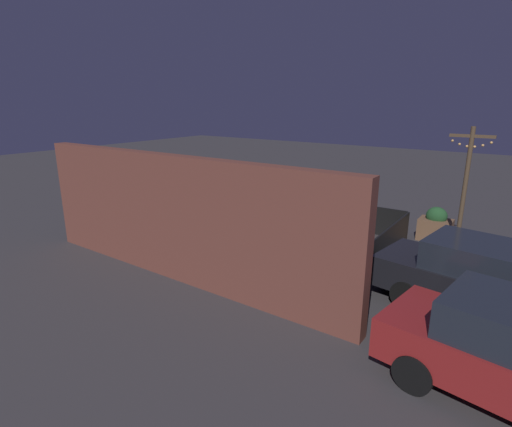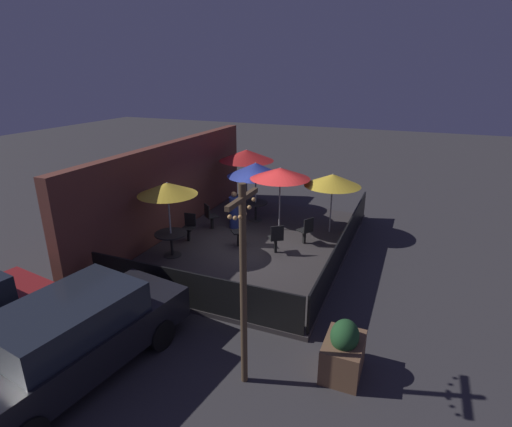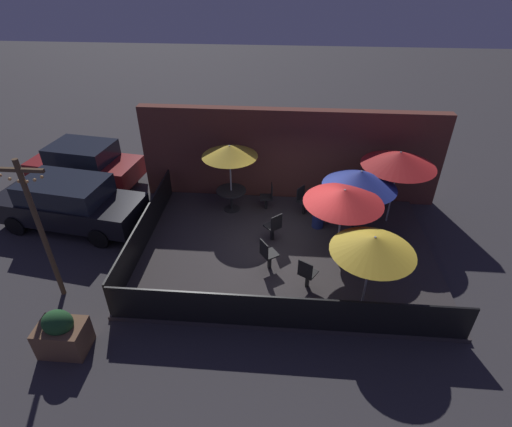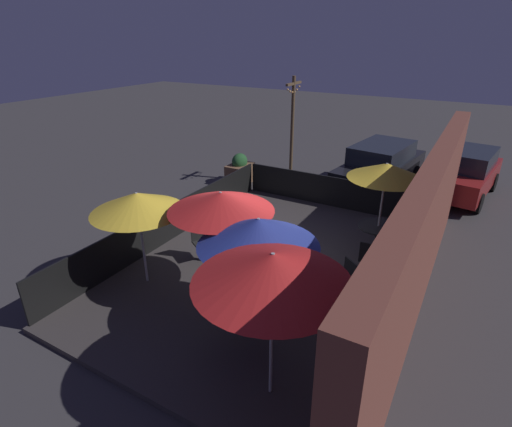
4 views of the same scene
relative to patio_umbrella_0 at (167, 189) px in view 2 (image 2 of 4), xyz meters
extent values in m
plane|color=#383538|center=(1.86, -1.99, -2.24)|extent=(60.00, 60.00, 0.00)
cube|color=#383333|center=(1.86, -1.99, -2.18)|extent=(8.36, 5.86, 0.12)
cube|color=brown|center=(1.86, 1.17, -0.64)|extent=(9.96, 0.36, 3.19)
cube|color=black|center=(1.86, -4.87, -1.64)|extent=(8.16, 0.05, 0.95)
cube|color=black|center=(-2.28, -1.99, -1.64)|extent=(0.05, 5.66, 0.95)
cylinder|color=#B2B2B7|center=(0.00, 0.00, -0.97)|extent=(0.05, 0.05, 2.30)
cone|color=gold|center=(0.00, 0.00, 0.01)|extent=(1.74, 1.74, 0.35)
cylinder|color=#B2B2B7|center=(3.81, -1.18, -1.02)|extent=(0.05, 0.05, 2.20)
cone|color=#283893|center=(3.81, -1.18, -0.16)|extent=(2.09, 2.09, 0.49)
cylinder|color=#B2B2B7|center=(3.73, -4.02, -1.08)|extent=(0.05, 0.05, 2.07)
cone|color=gold|center=(3.73, -4.02, -0.25)|extent=(1.91, 1.91, 0.41)
cylinder|color=#B2B2B7|center=(3.23, -2.32, -0.99)|extent=(0.05, 0.05, 2.25)
cone|color=red|center=(3.23, -2.32, -0.06)|extent=(2.06, 2.06, 0.38)
cylinder|color=#B2B2B7|center=(5.02, -0.29, -0.91)|extent=(0.05, 0.05, 2.40)
cone|color=red|center=(5.02, -0.29, 0.07)|extent=(2.17, 2.17, 0.44)
cylinder|color=black|center=(0.00, 0.00, -2.11)|extent=(0.53, 0.53, 0.02)
cylinder|color=black|center=(0.00, 0.00, -1.77)|extent=(0.08, 0.08, 0.70)
cylinder|color=black|center=(0.00, 0.00, -1.40)|extent=(0.97, 0.97, 0.04)
cylinder|color=black|center=(3.81, -1.18, -2.11)|extent=(0.49, 0.49, 0.02)
cylinder|color=black|center=(3.81, -1.18, -1.78)|extent=(0.08, 0.08, 0.67)
cylinder|color=black|center=(3.81, -1.18, -1.43)|extent=(0.89, 0.89, 0.04)
cube|color=black|center=(2.39, -0.09, -1.89)|extent=(0.11, 0.11, 0.46)
cube|color=black|center=(2.39, -0.09, -1.64)|extent=(0.56, 0.56, 0.04)
cube|color=black|center=(2.25, 0.02, -1.40)|extent=(0.27, 0.34, 0.44)
cube|color=black|center=(1.14, 0.11, -1.90)|extent=(0.09, 0.09, 0.43)
cube|color=black|center=(1.14, 0.11, -1.67)|extent=(0.44, 0.44, 0.04)
cube|color=black|center=(1.32, 0.13, -1.43)|extent=(0.07, 0.40, 0.44)
cube|color=black|center=(1.42, -1.57, -1.88)|extent=(0.11, 0.11, 0.47)
cube|color=black|center=(1.42, -1.57, -1.62)|extent=(0.56, 0.56, 0.04)
cube|color=black|center=(1.54, -1.71, -1.38)|extent=(0.32, 0.29, 0.44)
cube|color=black|center=(2.41, -3.47, -1.90)|extent=(0.11, 0.11, 0.44)
cube|color=black|center=(2.41, -3.47, -1.66)|extent=(0.55, 0.55, 0.04)
cube|color=black|center=(2.32, -3.63, -1.42)|extent=(0.36, 0.23, 0.44)
cube|color=black|center=(1.40, -2.84, -1.88)|extent=(0.11, 0.11, 0.46)
cube|color=black|center=(1.40, -2.84, -1.63)|extent=(0.56, 0.56, 0.04)
cube|color=black|center=(1.26, -2.95, -1.39)|extent=(0.25, 0.35, 0.44)
cylinder|color=navy|center=(2.80, -0.78, -1.54)|extent=(0.45, 0.45, 1.15)
sphere|color=#9E704C|center=(2.80, -0.78, -0.87)|extent=(0.20, 0.20, 0.20)
cube|color=brown|center=(-2.92, -5.75, -1.88)|extent=(1.01, 0.71, 0.72)
ellipsoid|color=#235128|center=(-2.92, -5.75, -1.41)|extent=(0.66, 0.53, 0.59)
cylinder|color=brown|center=(-3.82, -4.12, -0.34)|extent=(0.12, 0.12, 3.80)
cube|color=brown|center=(-3.82, -4.12, 1.31)|extent=(1.10, 0.08, 0.08)
sphere|color=#F4B260|center=(-4.28, -4.12, 1.17)|extent=(0.07, 0.07, 0.07)
sphere|color=#F4B260|center=(-4.10, -4.12, 1.09)|extent=(0.07, 0.07, 0.07)
sphere|color=#F4B260|center=(-3.91, -4.12, 1.04)|extent=(0.07, 0.07, 0.07)
sphere|color=#F4B260|center=(-3.73, -4.12, 1.04)|extent=(0.07, 0.07, 0.07)
sphere|color=#F4B260|center=(-3.55, -4.12, 1.09)|extent=(0.07, 0.07, 0.07)
sphere|color=#F4B260|center=(-3.36, -4.12, 1.17)|extent=(0.07, 0.07, 0.07)
cube|color=black|center=(-4.92, -1.16, -1.57)|extent=(4.76, 2.34, 0.70)
cube|color=#1E232D|center=(-4.92, -1.16, -0.92)|extent=(2.71, 1.91, 0.60)
cylinder|color=black|center=(-3.40, -0.56, -1.92)|extent=(0.66, 0.27, 0.64)
cylinder|color=black|center=(-3.63, -2.16, -1.92)|extent=(0.66, 0.27, 0.64)
cylinder|color=black|center=(-4.48, 0.47, -1.92)|extent=(0.66, 0.27, 0.64)
camera|label=1|loc=(-5.32, 7.83, 2.21)|focal=28.00mm
camera|label=2|loc=(-9.25, -6.59, 3.21)|focal=28.00mm
camera|label=3|loc=(1.70, -11.11, 5.15)|focal=28.00mm
camera|label=4|loc=(8.96, 1.71, 2.84)|focal=28.00mm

